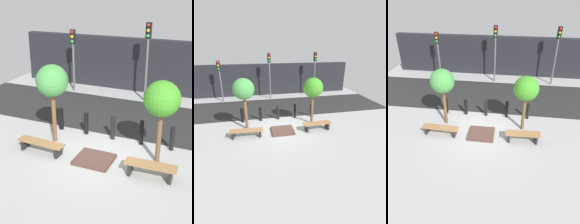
{
  "view_description": "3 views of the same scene",
  "coord_description": "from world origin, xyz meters",
  "views": [
    {
      "loc": [
        3.83,
        -9.29,
        5.8
      ],
      "look_at": [
        -0.24,
        0.21,
        1.56
      ],
      "focal_mm": 50.0,
      "sensor_mm": 36.0,
      "label": 1
    },
    {
      "loc": [
        -1.47,
        -9.6,
        4.9
      ],
      "look_at": [
        0.45,
        -0.5,
        1.2
      ],
      "focal_mm": 28.0,
      "sensor_mm": 36.0,
      "label": 2
    },
    {
      "loc": [
        1.36,
        -9.26,
        6.89
      ],
      "look_at": [
        0.13,
        -0.47,
        1.35
      ],
      "focal_mm": 35.0,
      "sensor_mm": 36.0,
      "label": 3
    }
  ],
  "objects": [
    {
      "name": "tree_behind_left_bench",
      "position": [
        -2.06,
        0.29,
        2.44
      ],
      "size": [
        1.22,
        1.22,
        3.1
      ],
      "color": "brown",
      "rests_on": "ground"
    },
    {
      "name": "bollard_far_left",
      "position": [
        -2.36,
        1.35,
        0.47
      ],
      "size": [
        0.2,
        0.2,
        0.95
      ],
      "primitive_type": "cylinder",
      "color": "black",
      "rests_on": "ground"
    },
    {
      "name": "bollard_far_right",
      "position": [
        2.36,
        1.35,
        0.48
      ],
      "size": [
        0.16,
        0.16,
        0.96
      ],
      "primitive_type": "cylinder",
      "color": "black",
      "rests_on": "ground"
    },
    {
      "name": "bollard_center",
      "position": [
        0.0,
        1.35,
        0.5
      ],
      "size": [
        0.18,
        0.18,
        0.99
      ],
      "primitive_type": "cylinder",
      "color": "black",
      "rests_on": "ground"
    },
    {
      "name": "building_facade",
      "position": [
        0.0,
        7.84,
        1.51
      ],
      "size": [
        16.2,
        0.5,
        3.02
      ],
      "primitive_type": "cube",
      "color": "black",
      "rests_on": "ground"
    },
    {
      "name": "bench_right",
      "position": [
        2.06,
        -0.72,
        0.34
      ],
      "size": [
        1.69,
        0.53,
        0.47
      ],
      "rotation": [
        0.0,
        0.0,
        0.04
      ],
      "color": "black",
      "rests_on": "ground"
    },
    {
      "name": "planter_bed",
      "position": [
        0.0,
        -0.52,
        0.06
      ],
      "size": [
        1.3,
        1.15,
        0.12
      ],
      "primitive_type": "cube",
      "color": "#4C332C",
      "rests_on": "ground"
    },
    {
      "name": "ground_plane",
      "position": [
        0.0,
        0.0,
        0.0
      ],
      "size": [
        18.0,
        18.0,
        0.0
      ],
      "primitive_type": "plane",
      "color": "#999999"
    },
    {
      "name": "tree_behind_right_bench",
      "position": [
        2.06,
        0.29,
        2.32
      ],
      "size": [
        1.21,
        1.21,
        2.97
      ],
      "color": "brown",
      "rests_on": "ground"
    },
    {
      "name": "bollard_right",
      "position": [
        1.18,
        1.35,
        0.5
      ],
      "size": [
        0.16,
        0.16,
        1.0
      ],
      "primitive_type": "cylinder",
      "color": "black",
      "rests_on": "ground"
    },
    {
      "name": "road_strip",
      "position": [
        0.0,
        3.8,
        0.01
      ],
      "size": [
        18.0,
        4.38,
        0.01
      ],
      "primitive_type": "cube",
      "color": "#242424",
      "rests_on": "ground"
    },
    {
      "name": "traffic_light_mid_east",
      "position": [
        4.25,
        6.27,
        2.82
      ],
      "size": [
        0.28,
        0.27,
        4.12
      ],
      "color": "#5A5A5A",
      "rests_on": "ground"
    },
    {
      "name": "traffic_light_west",
      "position": [
        -4.25,
        6.27,
        2.44
      ],
      "size": [
        0.28,
        0.27,
        3.52
      ],
      "color": "#575757",
      "rests_on": "ground"
    },
    {
      "name": "bollard_left",
      "position": [
        -1.18,
        1.35,
        0.47
      ],
      "size": [
        0.19,
        0.19,
        0.93
      ],
      "primitive_type": "cylinder",
      "color": "black",
      "rests_on": "ground"
    },
    {
      "name": "bench_left",
      "position": [
        -2.06,
        -0.72,
        0.31
      ],
      "size": [
        1.85,
        0.51,
        0.43
      ],
      "rotation": [
        0.0,
        0.0,
        -0.04
      ],
      "color": "black",
      "rests_on": "ground"
    },
    {
      "name": "traffic_light_mid_west",
      "position": [
        0.0,
        6.27,
        2.8
      ],
      "size": [
        0.28,
        0.27,
        4.08
      ],
      "color": "#5A5A5A",
      "rests_on": "ground"
    }
  ]
}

